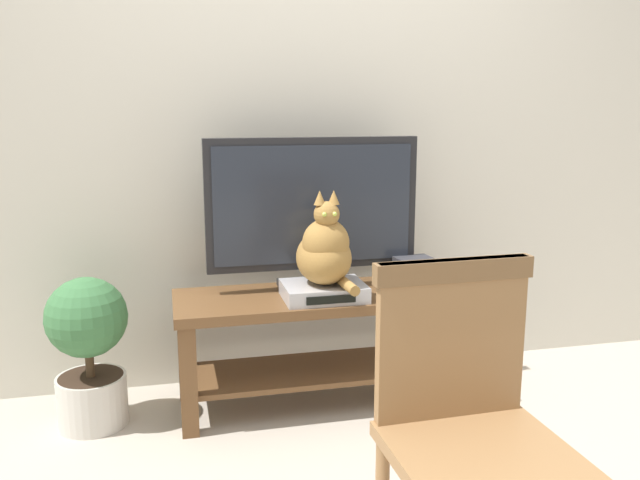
{
  "coord_description": "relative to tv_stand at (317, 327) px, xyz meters",
  "views": [
    {
      "loc": [
        -0.65,
        -2.15,
        1.35
      ],
      "look_at": [
        -0.02,
        0.56,
        0.77
      ],
      "focal_mm": 37.05,
      "sensor_mm": 36.0,
      "label": 1
    }
  ],
  "objects": [
    {
      "name": "media_box",
      "position": [
        0.01,
        -0.08,
        0.19
      ],
      "size": [
        0.35,
        0.27,
        0.07
      ],
      "color": "#ADADB2",
      "rests_on": "tv_stand"
    },
    {
      "name": "ground_plane",
      "position": [
        0.02,
        -0.61,
        -0.37
      ],
      "size": [
        12.0,
        12.0,
        0.0
      ],
      "primitive_type": "plane",
      "color": "#ADA393"
    },
    {
      "name": "tv",
      "position": [
        0.0,
        0.09,
        0.52
      ],
      "size": [
        0.96,
        0.2,
        0.69
      ],
      "color": "black",
      "rests_on": "tv_stand"
    },
    {
      "name": "back_wall",
      "position": [
        0.02,
        0.42,
        1.03
      ],
      "size": [
        7.0,
        0.12,
        2.8
      ],
      "primitive_type": "cube",
      "color": "beige",
      "rests_on": "ground"
    },
    {
      "name": "tv_stand",
      "position": [
        0.0,
        0.0,
        0.0
      ],
      "size": [
        1.27,
        0.46,
        0.52
      ],
      "color": "brown",
      "rests_on": "ground"
    },
    {
      "name": "potted_plant",
      "position": [
        -0.98,
        0.01,
        -0.01
      ],
      "size": [
        0.34,
        0.34,
        0.65
      ],
      "color": "beige",
      "rests_on": "ground"
    },
    {
      "name": "cat",
      "position": [
        0.01,
        -0.1,
        0.37
      ],
      "size": [
        0.24,
        0.37,
        0.41
      ],
      "color": "olive",
      "rests_on": "media_box"
    },
    {
      "name": "book_stack",
      "position": [
        0.47,
        -0.0,
        0.22
      ],
      "size": [
        0.24,
        0.19,
        0.14
      ],
      "color": "olive",
      "rests_on": "tv_stand"
    },
    {
      "name": "wooden_chair",
      "position": [
        0.12,
        -1.27,
        0.18
      ],
      "size": [
        0.47,
        0.47,
        0.94
      ],
      "color": "olive",
      "rests_on": "ground"
    }
  ]
}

